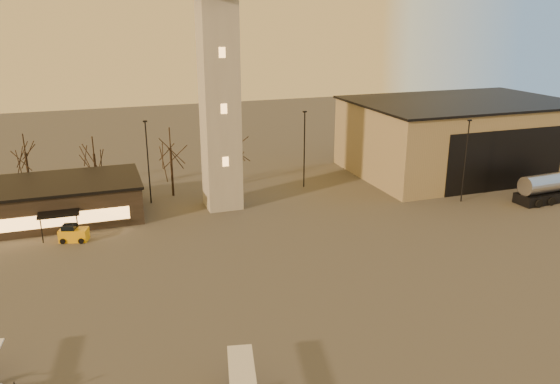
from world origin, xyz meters
name	(u,v)px	position (x,y,z in m)	size (l,w,h in m)	color
ground	(324,340)	(0.00, 0.00, 0.00)	(220.00, 220.00, 0.00)	#3D3B39
control_tower	(218,67)	(0.00, 30.00, 16.33)	(6.80, 6.80, 32.60)	#999691
hangar	(459,136)	(36.00, 33.98, 5.15)	(30.60, 20.60, 10.30)	#8A795A
terminal	(22,204)	(-21.99, 31.98, 2.16)	(25.40, 12.20, 4.30)	black
light_poles	(224,160)	(0.50, 31.00, 5.41)	(58.50, 12.25, 10.14)	black
tree_row	(96,150)	(-13.70, 39.16, 5.94)	(37.20, 9.20, 8.80)	black
fuel_truck	(551,190)	(38.48, 18.63, 1.39)	(9.62, 3.56, 3.52)	black
service_cart	(73,235)	(-16.78, 24.71, 0.66)	(3.04, 2.36, 1.73)	#E6A50D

